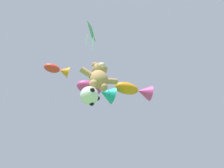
{
  "coord_description": "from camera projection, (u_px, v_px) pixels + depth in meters",
  "views": [
    {
      "loc": [
        -1.63,
        -0.7,
        0.87
      ],
      "look_at": [
        1.47,
        6.51,
        11.57
      ],
      "focal_mm": 40.0,
      "sensor_mm": 36.0,
      "label": 1
    }
  ],
  "objects": [
    {
      "name": "teddy_bear_kite",
      "position": [
        99.0,
        76.0,
        13.97
      ],
      "size": [
        2.26,
        0.99,
        2.29
      ],
      "color": "tan"
    },
    {
      "name": "soccer_ball_kite",
      "position": [
        90.0,
        96.0,
        12.46
      ],
      "size": [
        1.02,
        1.02,
        0.94
      ],
      "color": "white"
    },
    {
      "name": "fish_kite_tangerine",
      "position": [
        135.0,
        90.0,
        15.83
      ],
      "size": [
        2.48,
        1.24,
        1.0
      ],
      "color": "orange"
    },
    {
      "name": "fish_kite_magenta",
      "position": [
        98.0,
        91.0,
        15.24
      ],
      "size": [
        2.38,
        1.1,
        1.09
      ],
      "color": "#E53F9E"
    },
    {
      "name": "fish_kite_crimson",
      "position": [
        58.0,
        70.0,
        14.62
      ],
      "size": [
        1.5,
        0.73,
        0.68
      ],
      "color": "red"
    },
    {
      "name": "diamond_kite",
      "position": [
        91.0,
        33.0,
        15.62
      ],
      "size": [
        1.01,
        1.16,
        3.14
      ],
      "color": "green"
    }
  ]
}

